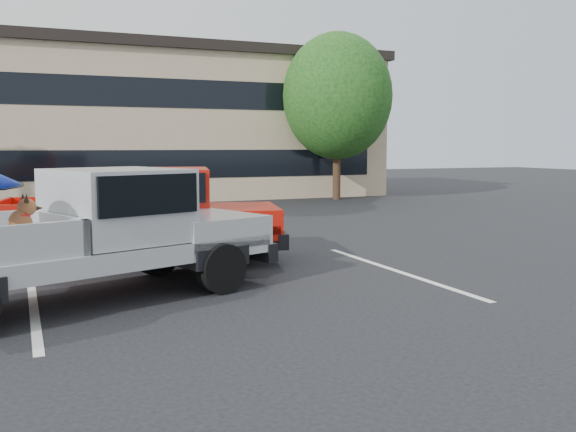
% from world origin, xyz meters
% --- Properties ---
extents(ground, '(90.00, 90.00, 0.00)m').
position_xyz_m(ground, '(0.00, 0.00, 0.00)').
color(ground, black).
rests_on(ground, ground).
extents(stripe_left, '(0.12, 5.00, 0.01)m').
position_xyz_m(stripe_left, '(-3.00, 2.00, 0.00)').
color(stripe_left, silver).
rests_on(stripe_left, ground).
extents(stripe_right, '(0.12, 5.00, 0.01)m').
position_xyz_m(stripe_right, '(3.00, 2.00, 0.00)').
color(stripe_right, silver).
rests_on(stripe_right, ground).
extents(motel_building, '(20.40, 8.40, 6.30)m').
position_xyz_m(motel_building, '(2.00, 20.99, 3.21)').
color(motel_building, tan).
rests_on(motel_building, ground).
extents(tree_right, '(4.46, 4.46, 6.78)m').
position_xyz_m(tree_right, '(9.00, 16.00, 4.21)').
color(tree_right, '#332114').
rests_on(tree_right, ground).
extents(tree_back, '(4.68, 4.68, 7.11)m').
position_xyz_m(tree_back, '(6.00, 24.00, 4.41)').
color(tree_back, '#332114').
rests_on(tree_back, ground).
extents(silver_pickup, '(6.02, 3.76, 2.06)m').
position_xyz_m(silver_pickup, '(-2.03, 1.95, 1.05)').
color(silver_pickup, black).
rests_on(silver_pickup, ground).
extents(red_pickup, '(5.72, 3.07, 1.79)m').
position_xyz_m(red_pickup, '(-0.75, 4.42, 0.98)').
color(red_pickup, black).
rests_on(red_pickup, ground).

